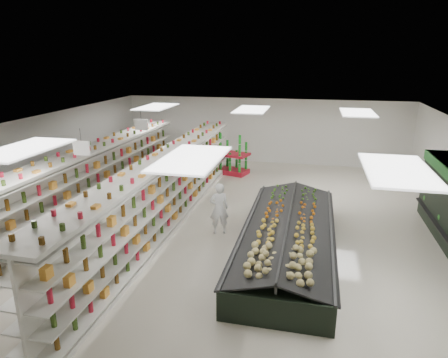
% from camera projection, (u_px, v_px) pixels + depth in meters
% --- Properties ---
extents(floor, '(16.00, 16.00, 0.00)m').
position_uv_depth(floor, '(230.00, 223.00, 12.91)').
color(floor, beige).
rests_on(floor, ground).
extents(ceiling, '(14.00, 16.00, 0.02)m').
position_uv_depth(ceiling, '(231.00, 125.00, 11.96)').
color(ceiling, white).
rests_on(ceiling, wall_back).
extents(wall_back, '(14.00, 0.02, 3.20)m').
position_uv_depth(wall_back, '(263.00, 131.00, 19.89)').
color(wall_back, silver).
rests_on(wall_back, floor).
extents(wall_front, '(14.00, 0.02, 3.20)m').
position_uv_depth(wall_front, '(100.00, 357.00, 4.98)').
color(wall_front, silver).
rests_on(wall_front, floor).
extents(wall_left, '(0.02, 16.00, 3.20)m').
position_uv_depth(wall_left, '(34.00, 163.00, 13.90)').
color(wall_left, silver).
rests_on(wall_left, floor).
extents(aisle_sign_near, '(0.52, 0.06, 0.75)m').
position_uv_depth(aisle_sign_near, '(82.00, 148.00, 11.02)').
color(aisle_sign_near, white).
rests_on(aisle_sign_near, ceiling).
extents(aisle_sign_far, '(0.52, 0.06, 0.75)m').
position_uv_depth(aisle_sign_far, '(141.00, 125.00, 14.75)').
color(aisle_sign_far, white).
rests_on(aisle_sign_far, ceiling).
extents(gondola_left, '(1.42, 13.15, 2.28)m').
position_uv_depth(gondola_left, '(82.00, 190.00, 12.88)').
color(gondola_left, silver).
rests_on(gondola_left, floor).
extents(gondola_center, '(1.08, 13.06, 2.26)m').
position_uv_depth(gondola_center, '(165.00, 193.00, 12.56)').
color(gondola_center, silver).
rests_on(gondola_center, floor).
extents(produce_island, '(2.52, 6.85, 1.02)m').
position_uv_depth(produce_island, '(288.00, 236.00, 10.94)').
color(produce_island, black).
rests_on(produce_island, floor).
extents(soda_endcap, '(1.55, 1.26, 1.72)m').
position_uv_depth(soda_endcap, '(233.00, 156.00, 18.10)').
color(soda_endcap, red).
rests_on(soda_endcap, floor).
extents(shopper_main, '(0.68, 0.57, 1.59)m').
position_uv_depth(shopper_main, '(219.00, 209.00, 11.99)').
color(shopper_main, white).
rests_on(shopper_main, floor).
extents(shopper_background, '(0.47, 0.75, 1.52)m').
position_uv_depth(shopper_background, '(165.00, 163.00, 17.21)').
color(shopper_background, '#98825E').
rests_on(shopper_background, floor).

